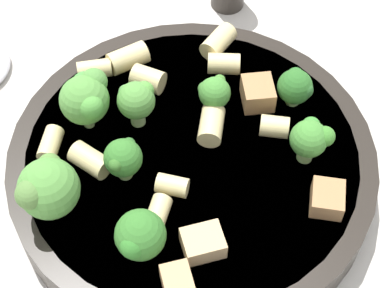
{
  "coord_description": "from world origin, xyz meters",
  "views": [
    {
      "loc": [
        0.1,
        -0.24,
        0.4
      ],
      "look_at": [
        0.0,
        0.0,
        0.04
      ],
      "focal_mm": 60.0,
      "sensor_mm": 36.0,
      "label": 1
    }
  ],
  "objects_px": {
    "rigatoni_9": "(218,42)",
    "rigatoni_0": "(274,127)",
    "broccoli_floret_0": "(136,99)",
    "rigatoni_6": "(95,69)",
    "chicken_chunk_1": "(327,199)",
    "broccoli_floret_1": "(296,86)",
    "broccoli_floret_4": "(47,188)",
    "broccoli_floret_3": "(123,158)",
    "rigatoni_7": "(224,64)",
    "rigatoni_3": "(211,125)",
    "broccoli_floret_2": "(311,138)",
    "broccoli_floret_5": "(214,92)",
    "rigatoni_1": "(166,183)",
    "rigatoni_2": "(153,214)",
    "rigatoni_8": "(148,79)",
    "rigatoni_4": "(90,160)",
    "broccoli_floret_6": "(133,235)",
    "rigatoni_5": "(128,58)",
    "broccoli_floret_7": "(86,97)",
    "chicken_chunk_2": "(177,282)",
    "rigatoni_10": "(50,144)",
    "chicken_chunk_0": "(258,93)",
    "chicken_chunk_3": "(203,243)",
    "pasta_bowl": "(192,163)"
  },
  "relations": [
    {
      "from": "broccoli_floret_6",
      "to": "rigatoni_6",
      "type": "bearing_deg",
      "value": 127.02
    },
    {
      "from": "rigatoni_8",
      "to": "chicken_chunk_0",
      "type": "distance_m",
      "value": 0.08
    },
    {
      "from": "broccoli_floret_0",
      "to": "broccoli_floret_1",
      "type": "height_order",
      "value": "broccoli_floret_0"
    },
    {
      "from": "rigatoni_0",
      "to": "rigatoni_10",
      "type": "bearing_deg",
      "value": -152.29
    },
    {
      "from": "broccoli_floret_6",
      "to": "chicken_chunk_0",
      "type": "distance_m",
      "value": 0.15
    },
    {
      "from": "rigatoni_3",
      "to": "broccoli_floret_2",
      "type": "bearing_deg",
      "value": 4.76
    },
    {
      "from": "rigatoni_2",
      "to": "rigatoni_7",
      "type": "relative_size",
      "value": 1.08
    },
    {
      "from": "broccoli_floret_5",
      "to": "rigatoni_3",
      "type": "distance_m",
      "value": 0.02
    },
    {
      "from": "broccoli_floret_4",
      "to": "broccoli_floret_3",
      "type": "bearing_deg",
      "value": 54.38
    },
    {
      "from": "rigatoni_8",
      "to": "chicken_chunk_1",
      "type": "relative_size",
      "value": 0.96
    },
    {
      "from": "rigatoni_1",
      "to": "rigatoni_9",
      "type": "height_order",
      "value": "rigatoni_9"
    },
    {
      "from": "rigatoni_3",
      "to": "rigatoni_6",
      "type": "xyz_separation_m",
      "value": [
        -0.1,
        0.02,
        -0.0
      ]
    },
    {
      "from": "rigatoni_5",
      "to": "rigatoni_7",
      "type": "xyz_separation_m",
      "value": [
        0.07,
        0.02,
        -0.0
      ]
    },
    {
      "from": "rigatoni_8",
      "to": "chicken_chunk_1",
      "type": "xyz_separation_m",
      "value": [
        0.15,
        -0.05,
        -0.0
      ]
    },
    {
      "from": "rigatoni_1",
      "to": "rigatoni_6",
      "type": "relative_size",
      "value": 0.83
    },
    {
      "from": "rigatoni_2",
      "to": "chicken_chunk_1",
      "type": "bearing_deg",
      "value": 28.25
    },
    {
      "from": "rigatoni_5",
      "to": "rigatoni_8",
      "type": "bearing_deg",
      "value": -30.59
    },
    {
      "from": "rigatoni_0",
      "to": "chicken_chunk_0",
      "type": "xyz_separation_m",
      "value": [
        -0.02,
        0.02,
        0.0
      ]
    },
    {
      "from": "broccoli_floret_6",
      "to": "chicken_chunk_2",
      "type": "bearing_deg",
      "value": -20.9
    },
    {
      "from": "broccoli_floret_2",
      "to": "broccoli_floret_5",
      "type": "relative_size",
      "value": 1.17
    },
    {
      "from": "rigatoni_8",
      "to": "rigatoni_4",
      "type": "bearing_deg",
      "value": -94.02
    },
    {
      "from": "rigatoni_10",
      "to": "chicken_chunk_2",
      "type": "xyz_separation_m",
      "value": [
        0.12,
        -0.06,
        0.0
      ]
    },
    {
      "from": "broccoli_floret_6",
      "to": "rigatoni_10",
      "type": "distance_m",
      "value": 0.1
    },
    {
      "from": "broccoli_floret_2",
      "to": "rigatoni_10",
      "type": "height_order",
      "value": "broccoli_floret_2"
    },
    {
      "from": "broccoli_floret_7",
      "to": "rigatoni_6",
      "type": "xyz_separation_m",
      "value": [
        -0.02,
        0.04,
        -0.02
      ]
    },
    {
      "from": "broccoli_floret_0",
      "to": "rigatoni_6",
      "type": "relative_size",
      "value": 1.48
    },
    {
      "from": "rigatoni_0",
      "to": "rigatoni_4",
      "type": "distance_m",
      "value": 0.13
    },
    {
      "from": "rigatoni_4",
      "to": "broccoli_floret_6",
      "type": "bearing_deg",
      "value": -39.55
    },
    {
      "from": "rigatoni_7",
      "to": "chicken_chunk_2",
      "type": "bearing_deg",
      "value": -78.13
    },
    {
      "from": "broccoli_floret_7",
      "to": "chicken_chunk_2",
      "type": "distance_m",
      "value": 0.14
    },
    {
      "from": "rigatoni_6",
      "to": "chicken_chunk_3",
      "type": "distance_m",
      "value": 0.17
    },
    {
      "from": "rigatoni_9",
      "to": "rigatoni_0",
      "type": "bearing_deg",
      "value": -43.31
    },
    {
      "from": "rigatoni_6",
      "to": "chicken_chunk_1",
      "type": "relative_size",
      "value": 1.05
    },
    {
      "from": "chicken_chunk_2",
      "to": "chicken_chunk_3",
      "type": "distance_m",
      "value": 0.03
    },
    {
      "from": "rigatoni_0",
      "to": "rigatoni_3",
      "type": "distance_m",
      "value": 0.04
    },
    {
      "from": "broccoli_floret_3",
      "to": "broccoli_floret_5",
      "type": "bearing_deg",
      "value": 66.21
    },
    {
      "from": "broccoli_floret_2",
      "to": "rigatoni_5",
      "type": "distance_m",
      "value": 0.16
    },
    {
      "from": "rigatoni_4",
      "to": "chicken_chunk_2",
      "type": "height_order",
      "value": "same"
    },
    {
      "from": "broccoli_floret_4",
      "to": "rigatoni_7",
      "type": "bearing_deg",
      "value": 69.56
    },
    {
      "from": "rigatoni_8",
      "to": "rigatoni_0",
      "type": "bearing_deg",
      "value": -3.24
    },
    {
      "from": "pasta_bowl",
      "to": "broccoli_floret_2",
      "type": "relative_size",
      "value": 7.43
    },
    {
      "from": "broccoli_floret_1",
      "to": "broccoli_floret_4",
      "type": "height_order",
      "value": "broccoli_floret_4"
    },
    {
      "from": "rigatoni_2",
      "to": "rigatoni_9",
      "type": "bearing_deg",
      "value": 95.9
    },
    {
      "from": "rigatoni_9",
      "to": "chicken_chunk_1",
      "type": "relative_size",
      "value": 1.2
    },
    {
      "from": "broccoli_floret_3",
      "to": "rigatoni_7",
      "type": "relative_size",
      "value": 1.36
    },
    {
      "from": "rigatoni_0",
      "to": "chicken_chunk_2",
      "type": "bearing_deg",
      "value": -97.3
    },
    {
      "from": "rigatoni_2",
      "to": "chicken_chunk_0",
      "type": "xyz_separation_m",
      "value": [
        0.03,
        0.12,
        0.0
      ]
    },
    {
      "from": "broccoli_floret_6",
      "to": "rigatoni_5",
      "type": "bearing_deg",
      "value": 117.32
    },
    {
      "from": "rigatoni_0",
      "to": "chicken_chunk_3",
      "type": "relative_size",
      "value": 0.78
    },
    {
      "from": "broccoli_floret_6",
      "to": "rigatoni_10",
      "type": "height_order",
      "value": "broccoli_floret_6"
    }
  ]
}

